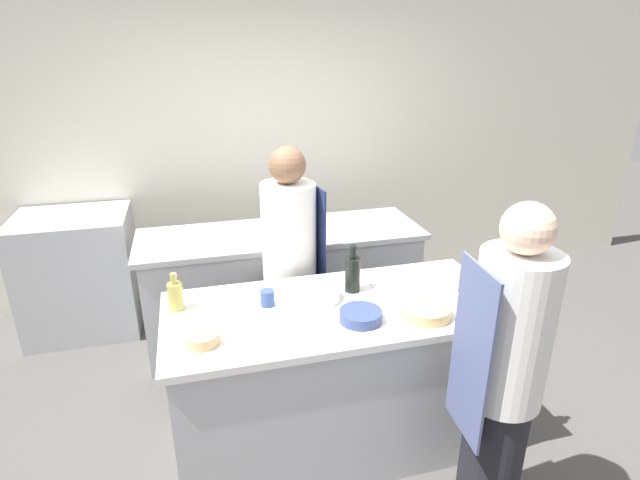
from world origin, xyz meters
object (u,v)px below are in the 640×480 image
(oven_range, at_px, (80,274))
(bowl_mixing_large, at_px, (361,316))
(bowl_prep_small, at_px, (202,338))
(bowl_ceramic_blue, at_px, (319,295))
(chef_at_prep_near, at_px, (502,383))
(bottle_vinegar, at_px, (465,279))
(bottle_cooking_oil, at_px, (506,291))
(chef_at_stove, at_px, (290,270))
(bowl_wooden_salad, at_px, (425,311))
(cup, at_px, (267,298))
(bottle_wine, at_px, (352,273))
(bottle_olive_oil, at_px, (176,295))

(oven_range, distance_m, bowl_mixing_large, 2.60)
(bowl_prep_small, xyz_separation_m, bowl_ceramic_blue, (0.64, 0.28, 0.00))
(chef_at_prep_near, xyz_separation_m, bowl_mixing_large, (-0.45, 0.57, 0.09))
(chef_at_prep_near, xyz_separation_m, bowl_ceramic_blue, (-0.60, 0.84, 0.09))
(bottle_vinegar, xyz_separation_m, bottle_cooking_oil, (0.08, -0.26, 0.04))
(chef_at_stove, height_order, bottle_cooking_oil, chef_at_stove)
(chef_at_prep_near, height_order, bowl_wooden_salad, chef_at_prep_near)
(chef_at_stove, xyz_separation_m, cup, (-0.24, -0.55, 0.11))
(chef_at_stove, height_order, cup, chef_at_stove)
(bottle_cooking_oil, bearing_deg, oven_range, 140.41)
(chef_at_stove, relative_size, bowl_ceramic_blue, 7.01)
(bottle_wine, bearing_deg, bottle_cooking_oil, -32.91)
(bottle_wine, relative_size, bottle_cooking_oil, 0.88)
(bowl_ceramic_blue, bearing_deg, bottle_cooking_oil, -23.58)
(bottle_vinegar, relative_size, bowl_wooden_salad, 0.80)
(bowl_mixing_large, relative_size, bowl_wooden_salad, 0.82)
(oven_range, xyz_separation_m, bottle_cooking_oil, (2.46, -2.03, 0.53))
(bowl_mixing_large, height_order, cup, cup)
(chef_at_stove, xyz_separation_m, bottle_wine, (0.26, -0.51, 0.18))
(cup, bearing_deg, bottle_olive_oil, 170.24)
(bottle_vinegar, bearing_deg, bottle_cooking_oil, -73.59)
(oven_range, relative_size, chef_at_prep_near, 0.59)
(bottle_vinegar, height_order, cup, bottle_vinegar)
(oven_range, bearing_deg, bowl_wooden_salad, -43.66)
(chef_at_stove, bearing_deg, bowl_prep_small, -43.63)
(bottle_vinegar, height_order, bowl_wooden_salad, bottle_vinegar)
(bottle_olive_oil, distance_m, bowl_prep_small, 0.39)
(bottle_olive_oil, bearing_deg, chef_at_prep_near, -34.39)
(chef_at_stove, xyz_separation_m, bottle_olive_oil, (-0.71, -0.47, 0.15))
(chef_at_prep_near, distance_m, bottle_cooking_oil, 0.57)
(bottle_cooking_oil, bearing_deg, bowl_ceramic_blue, 156.42)
(bottle_olive_oil, height_order, bottle_cooking_oil, bottle_cooking_oil)
(chef_at_stove, xyz_separation_m, bowl_ceramic_blue, (0.05, -0.56, 0.10))
(chef_at_prep_near, height_order, bottle_wine, chef_at_prep_near)
(bottle_olive_oil, xyz_separation_m, bowl_prep_small, (0.12, -0.37, -0.05))
(bowl_prep_small, bearing_deg, chef_at_stove, 54.71)
(bottle_wine, height_order, cup, bottle_wine)
(bottle_olive_oil, distance_m, bowl_wooden_salad, 1.31)
(bottle_vinegar, bearing_deg, bottle_olive_oil, 172.18)
(chef_at_stove, relative_size, bowl_mixing_large, 7.48)
(chef_at_prep_near, relative_size, chef_at_stove, 1.01)
(bottle_wine, bearing_deg, bottle_olive_oil, 177.90)
(bowl_mixing_large, xyz_separation_m, bowl_ceramic_blue, (-0.15, 0.28, 0.00))
(oven_range, relative_size, cup, 11.12)
(bottle_cooking_oil, relative_size, bowl_wooden_salad, 1.19)
(bottle_vinegar, xyz_separation_m, bowl_ceramic_blue, (-0.82, 0.13, -0.05))
(bowl_prep_small, distance_m, bowl_ceramic_blue, 0.70)
(bowl_prep_small, bearing_deg, bowl_ceramic_blue, 23.82)
(chef_at_prep_near, height_order, bottle_vinegar, chef_at_prep_near)
(bottle_wine, relative_size, cup, 3.18)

